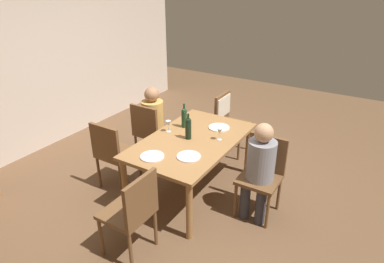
{
  "coord_description": "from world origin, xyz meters",
  "views": [
    {
      "loc": [
        -3.09,
        -1.89,
        2.56
      ],
      "look_at": [
        0.0,
        0.0,
        0.84
      ],
      "focal_mm": 31.35,
      "sensor_mm": 36.0,
      "label": 1
    }
  ],
  "objects": [
    {
      "name": "chair_far_right",
      "position": [
        0.29,
        0.88,
        0.53
      ],
      "size": [
        0.44,
        0.44,
        0.92
      ],
      "rotation": [
        0.0,
        0.0,
        -1.57
      ],
      "color": "brown",
      "rests_on": "ground_plane"
    },
    {
      "name": "chair_right_end",
      "position": [
        1.21,
        0.12,
        0.59
      ],
      "size": [
        0.44,
        0.46,
        0.92
      ],
      "rotation": [
        0.0,
        0.0,
        3.14
      ],
      "color": "brown",
      "rests_on": "ground_plane"
    },
    {
      "name": "chair_left_end",
      "position": [
        -1.21,
        -0.09,
        0.53
      ],
      "size": [
        0.44,
        0.44,
        0.92
      ],
      "color": "brown",
      "rests_on": "ground_plane"
    },
    {
      "name": "person_man_bearded",
      "position": [
        0.4,
        0.88,
        0.66
      ],
      "size": [
        0.35,
        0.31,
        1.14
      ],
      "rotation": [
        0.0,
        0.0,
        -1.57
      ],
      "color": "#33333D",
      "rests_on": "ground_plane"
    },
    {
      "name": "wine_glass_centre",
      "position": [
        0.16,
        -0.29,
        0.84
      ],
      "size": [
        0.07,
        0.07,
        0.15
      ],
      "color": "silver",
      "rests_on": "dining_table"
    },
    {
      "name": "chair_near",
      "position": [
        0.09,
        -0.88,
        0.53
      ],
      "size": [
        0.44,
        0.44,
        0.92
      ],
      "rotation": [
        0.0,
        0.0,
        1.57
      ],
      "color": "brown",
      "rests_on": "ground_plane"
    },
    {
      "name": "dinner_plate_guest_left",
      "position": [
        -0.39,
        -0.2,
        0.74
      ],
      "size": [
        0.26,
        0.26,
        0.01
      ],
      "primitive_type": "cylinder",
      "color": "white",
      "rests_on": "dining_table"
    },
    {
      "name": "rear_room_partition",
      "position": [
        0.0,
        2.7,
        1.35
      ],
      "size": [
        6.4,
        0.12,
        2.7
      ],
      "primitive_type": "cube",
      "color": "beige",
      "rests_on": "ground_plane"
    },
    {
      "name": "dining_table",
      "position": [
        0.0,
        0.0,
        0.65
      ],
      "size": [
        1.66,
        1.01,
        0.74
      ],
      "color": "olive",
      "rests_on": "ground_plane"
    },
    {
      "name": "chair_far_left",
      "position": [
        -0.46,
        0.88,
        0.53
      ],
      "size": [
        0.44,
        0.44,
        0.92
      ],
      "rotation": [
        0.0,
        0.0,
        -1.57
      ],
      "color": "brown",
      "rests_on": "ground_plane"
    },
    {
      "name": "ground_plane",
      "position": [
        0.0,
        0.0,
        0.0
      ],
      "size": [
        10.0,
        10.0,
        0.0
      ],
      "primitive_type": "plane",
      "color": "brown"
    },
    {
      "name": "person_woman_host",
      "position": [
        -0.03,
        -0.88,
        0.66
      ],
      "size": [
        0.36,
        0.31,
        1.14
      ],
      "rotation": [
        0.0,
        0.0,
        1.57
      ],
      "color": "#33333D",
      "rests_on": "ground_plane"
    },
    {
      "name": "wine_bottle_tall_green",
      "position": [
        0.24,
        0.27,
        0.88
      ],
      "size": [
        0.07,
        0.07,
        0.32
      ],
      "color": "#19381E",
      "rests_on": "dining_table"
    },
    {
      "name": "dinner_plate_host",
      "position": [
        -0.6,
        0.14,
        0.74
      ],
      "size": [
        0.26,
        0.26,
        0.01
      ],
      "primitive_type": "cylinder",
      "color": "white",
      "rests_on": "dining_table"
    },
    {
      "name": "wine_bottle_dark_red",
      "position": [
        -0.01,
        0.04,
        0.88
      ],
      "size": [
        0.07,
        0.07,
        0.32
      ],
      "color": "black",
      "rests_on": "dining_table"
    },
    {
      "name": "wine_glass_near_left",
      "position": [
        0.02,
        0.36,
        0.84
      ],
      "size": [
        0.07,
        0.07,
        0.15
      ],
      "color": "silver",
      "rests_on": "dining_table"
    },
    {
      "name": "dinner_plate_guest_right",
      "position": [
        0.45,
        -0.13,
        0.74
      ],
      "size": [
        0.27,
        0.27,
        0.01
      ],
      "primitive_type": "cylinder",
      "color": "silver",
      "rests_on": "dining_table"
    }
  ]
}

